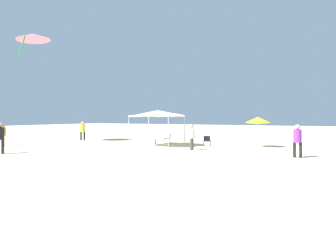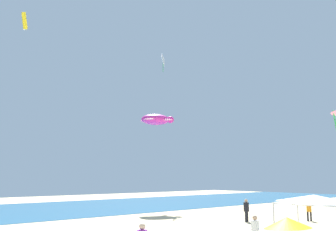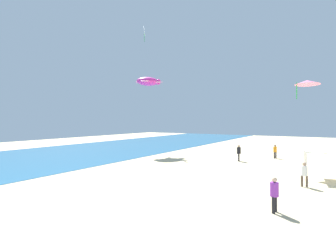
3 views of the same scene
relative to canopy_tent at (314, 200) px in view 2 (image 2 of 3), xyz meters
The scene contains 9 objects.
ocean_strip 32.12m from the canopy_tent, 91.93° to the left, with size 120.00×22.69×0.02m, color #28668E.
canopy_tent is the anchor object (origin of this frame).
beach_umbrella 7.62m from the canopy_tent, 160.41° to the right, with size 1.80×1.82×2.32m.
person_by_tent 12.08m from the canopy_tent, 29.66° to the left, with size 0.43×0.41×1.72m.
person_far_stroller 4.17m from the canopy_tent, 157.21° to the left, with size 0.42×0.47×1.78m.
person_watching_sky 10.96m from the canopy_tent, 57.36° to the left, with size 0.50×0.45×1.91m.
kite_turtle_magenta 26.04m from the canopy_tent, 71.92° to the left, with size 4.41×4.13×1.29m.
kite_parafoil_yellow 25.41m from the canopy_tent, 119.26° to the left, with size 1.87×4.21×2.65m.
kite_diamond_white 35.16m from the canopy_tent, 65.99° to the left, with size 1.66×1.20×2.86m.
Camera 2 is at (-19.12, -10.38, 3.81)m, focal length 39.06 mm.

